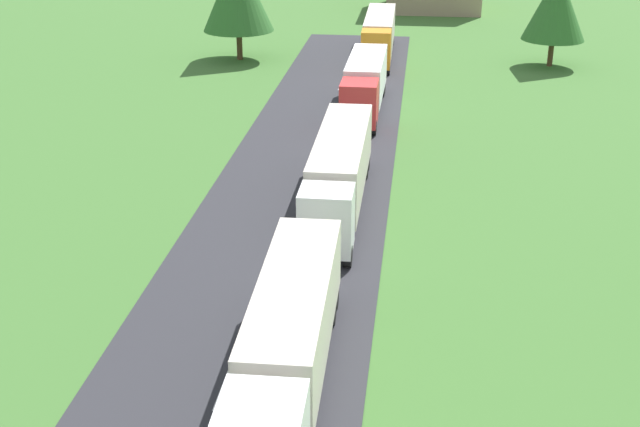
# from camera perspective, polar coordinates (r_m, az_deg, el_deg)

# --- Properties ---
(truck_second) EXTENTS (2.75, 13.49, 3.59)m
(truck_second) POSITION_cam_1_polar(r_m,az_deg,el_deg) (29.23, -2.09, -8.27)
(truck_second) COLOR white
(truck_second) RESTS_ON road
(truck_third) EXTENTS (2.56, 14.16, 3.71)m
(truck_third) POSITION_cam_1_polar(r_m,az_deg,el_deg) (43.74, 1.31, 2.97)
(truck_third) COLOR white
(truck_third) RESTS_ON road
(truck_fourth) EXTENTS (2.54, 12.03, 3.64)m
(truck_fourth) POSITION_cam_1_polar(r_m,az_deg,el_deg) (60.97, 3.04, 8.82)
(truck_fourth) COLOR red
(truck_fourth) RESTS_ON road
(truck_fifth) EXTENTS (2.70, 14.34, 3.64)m
(truck_fifth) POSITION_cam_1_polar(r_m,az_deg,el_deg) (77.94, 4.02, 12.05)
(truck_fifth) COLOR orange
(truck_fifth) RESTS_ON road
(tree_birch) EXTENTS (5.39, 5.39, 8.25)m
(tree_birch) POSITION_cam_1_polar(r_m,az_deg,el_deg) (76.62, 15.65, 13.42)
(tree_birch) COLOR #513823
(tree_birch) RESTS_ON ground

